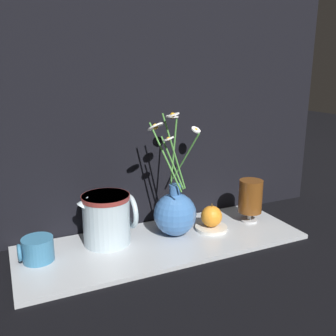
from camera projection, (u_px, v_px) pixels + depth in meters
name	position (u px, v px, depth m)	size (l,w,h in m)	color
ground_plane	(163.00, 244.00, 1.08)	(6.00, 6.00, 0.00)	black
shelf	(163.00, 242.00, 1.08)	(0.82, 0.29, 0.01)	#B2B7BC
backdrop_wall	(140.00, 48.00, 1.08)	(1.32, 0.02, 1.10)	black
vase_with_flowers	(175.00, 212.00, 1.10)	(0.22, 0.15, 0.37)	#3F72B7
yellow_mug	(37.00, 249.00, 0.96)	(0.09, 0.08, 0.06)	teal
ceramic_pitcher	(107.00, 217.00, 1.05)	(0.16, 0.13, 0.15)	silver
tea_glass	(250.00, 197.00, 1.20)	(0.08, 0.08, 0.14)	silver
saucer_plate	(211.00, 228.00, 1.15)	(0.10, 0.10, 0.01)	silver
orange_fruit	(211.00, 216.00, 1.15)	(0.07, 0.07, 0.07)	orange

